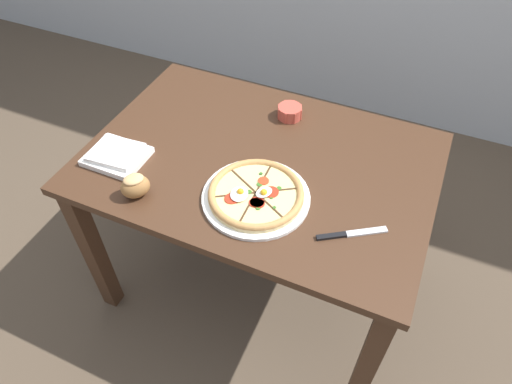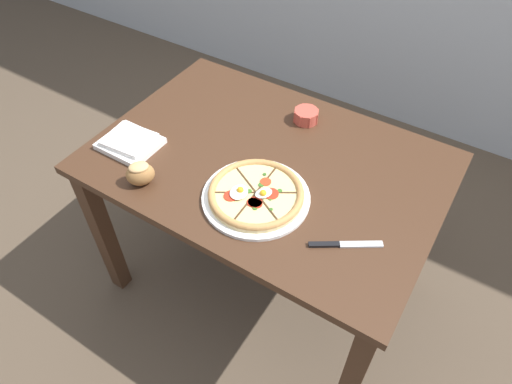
% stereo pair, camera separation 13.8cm
% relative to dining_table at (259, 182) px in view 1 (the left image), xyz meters
% --- Properties ---
extents(ground_plane, '(12.00, 12.00, 0.00)m').
position_rel_dining_table_xyz_m(ground_plane, '(0.00, 0.00, -0.61)').
color(ground_plane, brown).
extents(dining_table, '(1.15, 0.80, 0.72)m').
position_rel_dining_table_xyz_m(dining_table, '(0.00, 0.00, 0.00)').
color(dining_table, '#422819').
rests_on(dining_table, ground_plane).
extents(pizza, '(0.33, 0.33, 0.05)m').
position_rel_dining_table_xyz_m(pizza, '(0.06, -0.17, 0.13)').
color(pizza, white).
rests_on(pizza, dining_table).
extents(ramekin_bowl, '(0.09, 0.09, 0.05)m').
position_rel_dining_table_xyz_m(ramekin_bowl, '(0.01, 0.26, 0.13)').
color(ramekin_bowl, '#C64C3D').
rests_on(ramekin_bowl, dining_table).
extents(napkin_folded, '(0.19, 0.16, 0.04)m').
position_rel_dining_table_xyz_m(napkin_folded, '(-0.43, -0.19, 0.13)').
color(napkin_folded, white).
rests_on(napkin_folded, dining_table).
extents(bread_piece_near, '(0.11, 0.11, 0.08)m').
position_rel_dining_table_xyz_m(bread_piece_near, '(-0.28, -0.30, 0.15)').
color(bread_piece_near, '#A3703D').
rests_on(bread_piece_near, dining_table).
extents(knife_main, '(0.19, 0.13, 0.01)m').
position_rel_dining_table_xyz_m(knife_main, '(0.37, -0.18, 0.11)').
color(knife_main, silver).
rests_on(knife_main, dining_table).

